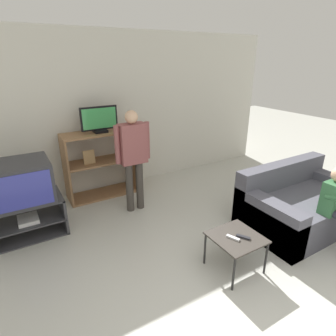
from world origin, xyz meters
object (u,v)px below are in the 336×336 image
television_main (22,182)px  remote_control_white (233,238)px  television_flat (99,120)px  tv_stand (28,218)px  snack_table (236,240)px  person_standing_adult (133,152)px  couch (300,205)px  media_shelf (101,164)px  remote_control_black (243,237)px

television_main → remote_control_white: 2.60m
television_flat → tv_stand: bearing=-154.3°
snack_table → person_standing_adult: size_ratio=0.33×
television_main → couch: 3.66m
snack_table → person_standing_adult: 1.87m
person_standing_adult → television_flat: bearing=108.6°
television_flat → snack_table: television_flat is taller
television_main → media_shelf: 1.35m
tv_stand → person_standing_adult: (1.47, -0.10, 0.67)m
tv_stand → remote_control_white: tv_stand is taller
remote_control_black → person_standing_adult: person_standing_adult is taller
television_main → couch: size_ratio=0.42×
remote_control_white → television_flat: bearing=81.5°
snack_table → remote_control_black: size_ratio=3.50×
remote_control_black → snack_table: bearing=101.6°
media_shelf → remote_control_black: 2.63m
remote_control_black → person_standing_adult: 1.92m
tv_stand → television_main: (0.02, 0.01, 0.50)m
media_shelf → remote_control_white: bearing=-76.7°
tv_stand → remote_control_black: 2.70m
television_flat → person_standing_adult: 0.82m
remote_control_black → television_flat: bearing=74.1°
media_shelf → remote_control_white: 2.56m
snack_table → television_main: bearing=134.5°
television_main → snack_table: bearing=-45.5°
remote_control_white → media_shelf: bearing=82.0°
television_main → remote_control_black: (1.88, -1.92, -0.32)m
tv_stand → snack_table: (1.85, -1.86, 0.13)m
television_main → couch: bearing=-27.0°
tv_stand → television_main: size_ratio=1.29×
television_flat → remote_control_white: size_ratio=3.99×
media_shelf → person_standing_adult: person_standing_adult is taller
media_shelf → remote_control_black: media_shelf is taller
tv_stand → media_shelf: media_shelf is taller
remote_control_black → remote_control_white: 0.11m
television_flat → couch: television_flat is taller
television_main → person_standing_adult: 1.47m
media_shelf → snack_table: size_ratio=2.26×
media_shelf → snack_table: 2.57m
person_standing_adult → tv_stand: bearing=176.0°
media_shelf → couch: (2.04, -2.26, -0.27)m
tv_stand → media_shelf: bearing=27.3°
snack_table → couch: 1.42m
tv_stand → person_standing_adult: 1.62m
tv_stand → television_main: bearing=36.1°
television_main → remote_control_white: bearing=-46.5°
tv_stand → television_flat: bearing=25.7°
remote_control_white → person_standing_adult: (-0.32, 1.76, 0.49)m
television_main → media_shelf: bearing=27.2°
television_main → person_standing_adult: size_ratio=0.45×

